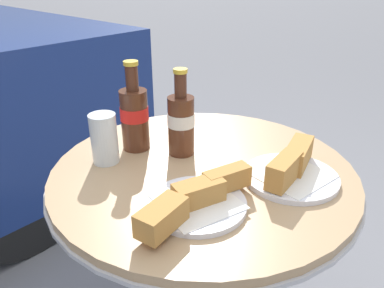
{
  "coord_description": "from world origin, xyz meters",
  "views": [
    {
      "loc": [
        -0.6,
        -0.51,
        1.2
      ],
      "look_at": [
        0.0,
        0.04,
        0.81
      ],
      "focal_mm": 35.0,
      "sensor_mm": 36.0,
      "label": 1
    }
  ],
  "objects_px": {
    "lunch_plate_far": "(196,200)",
    "lunch_plate_near": "(291,169)",
    "bistro_table": "(202,224)",
    "cola_bottle_left": "(181,122)",
    "drinking_glass": "(104,141)",
    "cola_bottle_right": "(134,116)"
  },
  "relations": [
    {
      "from": "bistro_table",
      "to": "drinking_glass",
      "type": "bearing_deg",
      "value": 125.03
    },
    {
      "from": "cola_bottle_left",
      "to": "lunch_plate_far",
      "type": "height_order",
      "value": "cola_bottle_left"
    },
    {
      "from": "drinking_glass",
      "to": "cola_bottle_left",
      "type": "bearing_deg",
      "value": -33.72
    },
    {
      "from": "cola_bottle_right",
      "to": "lunch_plate_far",
      "type": "relative_size",
      "value": 0.8
    },
    {
      "from": "cola_bottle_left",
      "to": "lunch_plate_near",
      "type": "bearing_deg",
      "value": -74.82
    },
    {
      "from": "lunch_plate_far",
      "to": "cola_bottle_right",
      "type": "bearing_deg",
      "value": 71.15
    },
    {
      "from": "lunch_plate_far",
      "to": "cola_bottle_left",
      "type": "bearing_deg",
      "value": 50.03
    },
    {
      "from": "cola_bottle_right",
      "to": "lunch_plate_far",
      "type": "height_order",
      "value": "cola_bottle_right"
    },
    {
      "from": "cola_bottle_left",
      "to": "drinking_glass",
      "type": "xyz_separation_m",
      "value": [
        -0.16,
        0.11,
        -0.03
      ]
    },
    {
      "from": "lunch_plate_near",
      "to": "lunch_plate_far",
      "type": "height_order",
      "value": "lunch_plate_near"
    },
    {
      "from": "lunch_plate_near",
      "to": "lunch_plate_far",
      "type": "xyz_separation_m",
      "value": [
        -0.23,
        0.08,
        -0.0
      ]
    },
    {
      "from": "cola_bottle_right",
      "to": "cola_bottle_left",
      "type": "bearing_deg",
      "value": -61.77
    },
    {
      "from": "lunch_plate_far",
      "to": "lunch_plate_near",
      "type": "bearing_deg",
      "value": -18.79
    },
    {
      "from": "cola_bottle_left",
      "to": "lunch_plate_near",
      "type": "xyz_separation_m",
      "value": [
        0.07,
        -0.27,
        -0.06
      ]
    },
    {
      "from": "cola_bottle_left",
      "to": "bistro_table",
      "type": "bearing_deg",
      "value": -102.44
    },
    {
      "from": "cola_bottle_left",
      "to": "lunch_plate_far",
      "type": "bearing_deg",
      "value": -129.97
    },
    {
      "from": "bistro_table",
      "to": "cola_bottle_right",
      "type": "distance_m",
      "value": 0.33
    },
    {
      "from": "cola_bottle_left",
      "to": "drinking_glass",
      "type": "bearing_deg",
      "value": 146.28
    },
    {
      "from": "bistro_table",
      "to": "lunch_plate_near",
      "type": "height_order",
      "value": "lunch_plate_near"
    },
    {
      "from": "cola_bottle_left",
      "to": "drinking_glass",
      "type": "relative_size",
      "value": 1.78
    },
    {
      "from": "bistro_table",
      "to": "lunch_plate_far",
      "type": "xyz_separation_m",
      "value": [
        -0.14,
        -0.1,
        0.19
      ]
    },
    {
      "from": "bistro_table",
      "to": "lunch_plate_far",
      "type": "relative_size",
      "value": 2.62
    }
  ]
}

